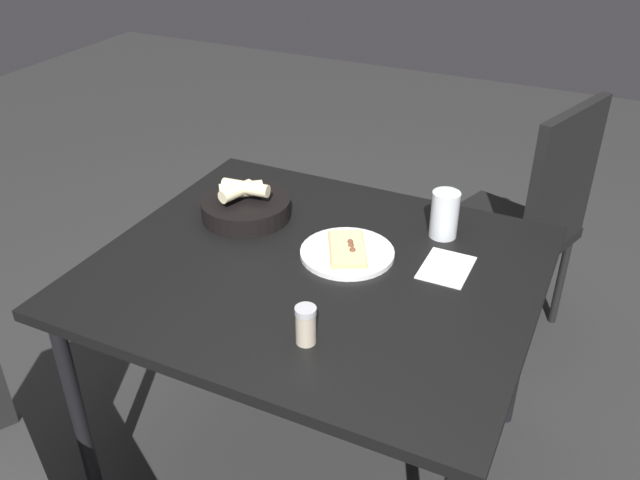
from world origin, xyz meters
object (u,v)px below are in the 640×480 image
at_px(pepper_shaker, 306,327).
at_px(chair_near, 526,216).
at_px(dining_table, 316,284).
at_px(beer_glass, 444,217).
at_px(pizza_plate, 347,252).
at_px(bread_basket, 246,205).

relative_size(pepper_shaker, chair_near, 0.10).
distance_m(dining_table, pepper_shaker, 0.32).
distance_m(beer_glass, pepper_shaker, 0.59).
xyz_separation_m(pizza_plate, pepper_shaker, (-0.37, -0.06, 0.03)).
bearing_deg(pizza_plate, dining_table, 146.37).
xyz_separation_m(beer_glass, chair_near, (0.60, -0.15, -0.26)).
xyz_separation_m(bread_basket, pepper_shaker, (-0.43, -0.41, 0.00)).
bearing_deg(beer_glass, dining_table, 138.99).
relative_size(dining_table, bread_basket, 4.33).
bearing_deg(bread_basket, beer_glass, -75.48).
bearing_deg(chair_near, dining_table, 155.78).
xyz_separation_m(bread_basket, beer_glass, (0.14, -0.55, 0.02)).
bearing_deg(chair_near, beer_glass, 166.19).
relative_size(pizza_plate, bread_basket, 0.97).
xyz_separation_m(pizza_plate, bread_basket, (0.07, 0.35, 0.03)).
bearing_deg(pizza_plate, pepper_shaker, -170.60).
relative_size(bread_basket, chair_near, 0.27).
bearing_deg(pepper_shaker, pizza_plate, 9.40).
height_order(pizza_plate, bread_basket, bread_basket).
xyz_separation_m(pizza_plate, beer_glass, (0.21, -0.20, 0.05)).
bearing_deg(pizza_plate, chair_near, -23.18).
relative_size(bread_basket, pepper_shaker, 2.79).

